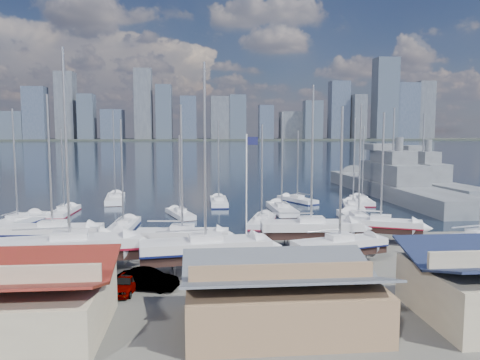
{
  "coord_description": "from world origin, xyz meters",
  "views": [
    {
      "loc": [
        -5.3,
        -54.34,
        12.42
      ],
      "look_at": [
        0.52,
        8.0,
        5.84
      ],
      "focal_mm": 35.0,
      "sensor_mm": 36.0,
      "label": 1
    }
  ],
  "objects": [
    {
      "name": "sailboat_cradle_6",
      "position": [
        15.12,
        -4.68,
        1.99
      ],
      "size": [
        9.12,
        5.78,
        14.44
      ],
      "rotation": [
        0.0,
        0.0,
        -0.41
      ],
      "color": "#2D2D33",
      "rests_on": "ground"
    },
    {
      "name": "sailboat_moored_0",
      "position": [
        -28.94,
        9.04,
        0.31
      ],
      "size": [
        5.52,
        11.13,
        16.02
      ],
      "rotation": [
        0.0,
        0.0,
        1.32
      ],
      "color": "black",
      "rests_on": "water"
    },
    {
      "name": "sailboat_moored_6",
      "position": [
        3.3,
        6.52,
        0.31
      ],
      "size": [
        5.18,
        9.65,
        13.9
      ],
      "rotation": [
        0.0,
        0.0,
        1.28
      ],
      "color": "black",
      "rests_on": "water"
    },
    {
      "name": "far_shore",
      "position": [
        0.0,
        560.0,
        1.1
      ],
      "size": [
        1400.0,
        80.0,
        2.2
      ],
      "primitive_type": "cube",
      "color": "#2D332D",
      "rests_on": "ground"
    },
    {
      "name": "car_a",
      "position": [
        -10.84,
        -18.64,
        0.72
      ],
      "size": [
        2.42,
        4.45,
        1.44
      ],
      "primitive_type": "imported",
      "rotation": [
        0.0,
        0.0,
        -0.18
      ],
      "color": "gray",
      "rests_on": "ground"
    },
    {
      "name": "sailboat_moored_1",
      "position": [
        -25.04,
        16.72,
        0.31
      ],
      "size": [
        2.84,
        9.02,
        13.36
      ],
      "rotation": [
        0.0,
        0.0,
        1.53
      ],
      "color": "black",
      "rests_on": "water"
    },
    {
      "name": "sailboat_moored_9",
      "position": [
        16.33,
        5.85,
        0.32
      ],
      "size": [
        3.54,
        11.21,
        16.75
      ],
      "rotation": [
        0.0,
        0.0,
        1.53
      ],
      "color": "black",
      "rests_on": "water"
    },
    {
      "name": "sailboat_cradle_0",
      "position": [
        -20.09,
        -5.59,
        2.07
      ],
      "size": [
        10.12,
        3.47,
        16.07
      ],
      "rotation": [
        0.0,
        0.0,
        -0.07
      ],
      "color": "#2D2D33",
      "rests_on": "ground"
    },
    {
      "name": "car_c",
      "position": [
        4.29,
        -21.27,
        0.72
      ],
      "size": [
        3.94,
        5.69,
        1.44
      ],
      "primitive_type": "imported",
      "rotation": [
        0.0,
        0.0,
        -0.33
      ],
      "color": "gray",
      "rests_on": "ground"
    },
    {
      "name": "sailboat_cradle_4",
      "position": [
        6.72,
        -6.61,
        2.13
      ],
      "size": [
        10.7,
        3.55,
        17.12
      ],
      "rotation": [
        0.0,
        0.0,
        -0.06
      ],
      "color": "#2D2D33",
      "rests_on": "ground"
    },
    {
      "name": "ground",
      "position": [
        0.0,
        -10.0,
        0.0
      ],
      "size": [
        1400.0,
        1400.0,
        0.0
      ],
      "primitive_type": "plane",
      "color": "#605E59",
      "rests_on": "ground"
    },
    {
      "name": "sailboat_moored_3",
      "position": [
        -14.52,
        4.5,
        0.31
      ],
      "size": [
        3.29,
        9.83,
        14.48
      ],
      "rotation": [
        0.0,
        0.0,
        1.51
      ],
      "color": "black",
      "rests_on": "water"
    },
    {
      "name": "sailboat_cradle_2",
      "position": [
        -6.76,
        -8.5,
        2.02
      ],
      "size": [
        9.29,
        3.33,
        14.95
      ],
      "rotation": [
        0.0,
        0.0,
        -0.09
      ],
      "color": "#2D2D33",
      "rests_on": "ground"
    },
    {
      "name": "car_d",
      "position": [
        7.28,
        -20.44,
        0.71
      ],
      "size": [
        2.77,
        5.17,
        1.43
      ],
      "primitive_type": "imported",
      "rotation": [
        0.0,
        0.0,
        -0.16
      ],
      "color": "gray",
      "rests_on": "ground"
    },
    {
      "name": "naval_ship_east",
      "position": [
        31.78,
        31.14,
        1.67
      ],
      "size": [
        9.31,
        50.33,
        18.51
      ],
      "rotation": [
        0.0,
        0.0,
        1.6
      ],
      "color": "slate",
      "rests_on": "water"
    },
    {
      "name": "sailboat_moored_7",
      "position": [
        7.63,
        15.38,
        0.32
      ],
      "size": [
        3.34,
        10.66,
        15.94
      ],
      "rotation": [
        0.0,
        0.0,
        1.61
      ],
      "color": "black",
      "rests_on": "water"
    },
    {
      "name": "water",
      "position": [
        0.0,
        300.0,
        -0.15
      ],
      "size": [
        1400.0,
        600.0,
        0.4
      ],
      "primitive_type": "cube",
      "color": "#1A253E",
      "rests_on": "ground"
    },
    {
      "name": "naval_ship_west",
      "position": [
        42.32,
        40.34,
        1.67
      ],
      "size": [
        9.68,
        39.54,
        17.52
      ],
      "rotation": [
        0.0,
        0.0,
        1.66
      ],
      "color": "slate",
      "rests_on": "water"
    },
    {
      "name": "car_b",
      "position": [
        -9.25,
        -18.09,
        0.8
      ],
      "size": [
        5.14,
        3.05,
        1.6
      ],
      "primitive_type": "imported",
      "rotation": [
        0.0,
        0.0,
        1.27
      ],
      "color": "gray",
      "rests_on": "ground"
    },
    {
      "name": "sailboat_moored_5",
      "position": [
        -1.61,
        23.77,
        0.31
      ],
      "size": [
        2.82,
        9.92,
        14.81
      ],
      "rotation": [
        0.0,
        0.0,
        1.57
      ],
      "color": "black",
      "rests_on": "water"
    },
    {
      "name": "shed_grey",
      "position": [
        0.0,
        -26.0,
        2.15
      ],
      "size": [
        12.6,
        8.4,
        4.17
      ],
      "color": "#8C6B4C",
      "rests_on": "ground"
    },
    {
      "name": "sailboat_moored_10",
      "position": [
        19.47,
        17.22,
        0.31
      ],
      "size": [
        5.27,
        10.54,
        15.17
      ],
      "rotation": [
        0.0,
        0.0,
        1.32
      ],
      "color": "black",
      "rests_on": "water"
    },
    {
      "name": "sailboat_cradle_3",
      "position": [
        -4.59,
        -14.45,
        2.18
      ],
      "size": [
        11.67,
        4.62,
        18.17
      ],
      "rotation": [
        0.0,
        0.0,
        0.13
      ],
      "color": "#2D2D33",
      "rests_on": "ground"
    },
    {
      "name": "skyline",
      "position": [
        -7.83,
        553.76,
        39.09
      ],
      "size": [
        639.14,
        43.8,
        107.69
      ],
      "color": "#475166",
      "rests_on": "far_shore"
    },
    {
      "name": "sailboat_cradle_7",
      "position": [
        21.42,
        -13.11,
        2.01
      ],
      "size": [
        9.24,
        4.58,
        14.64
      ],
      "rotation": [
        0.0,
        0.0,
        0.24
      ],
      "color": "#2D2D33",
      "rests_on": "ground"
    },
    {
      "name": "sailboat_cradle_1",
      "position": [
        -16.4,
        -13.1,
        2.25
      ],
      "size": [
        12.57,
        5.2,
        19.44
      ],
      "rotation": [
        0.0,
        0.0,
        0.15
      ],
      "color": "#2D2D33",
      "rests_on": "ground"
    },
    {
      "name": "sailboat_moored_8",
      "position": [
        12.19,
        25.22,
        0.31
      ],
      "size": [
        6.1,
        8.9,
        13.05
      ],
      "rotation": [
        0.0,
        0.0,
        2.04
      ],
      "color": "black",
      "rests_on": "water"
    },
    {
      "name": "sailboat_moored_2",
      "position": [
        -19.54,
        28.49,
        0.32
      ],
      "size": [
        4.44,
        11.35,
        16.68
      ],
      "rotation": [
        0.0,
        0.0,
        1.7
      ],
      "color": "black",
      "rests_on": "water"
    },
    {
      "name": "sailboat_moored_11",
      "position": [
        23.02,
        22.99,
        0.31
      ],
      "size": [
        3.8,
        9.5,
        13.81
      ],
      "rotation": [
        0.0,
        0.0,
        1.44
      ],
      "color": "black",
      "rests_on": "water"
    },
    {
      "name": "sailboat_moored_4",
      "position": [
        -7.75,
        13.21,
        0.33
      ],
      "size": [
        4.79,
        8.48,
        12.35
      ],
      "rotation": [
        0.0,
        0.0,
        1.9
      ],
      "color": "black",
      "rests_on": "water"
    },
    {
      "name": "flagpole",
      "position": [
        -0.76,
        -12.92,
        7.01
      ],
      "size": [
        1.07,
        0.12,
        12.15
      ],
      "color": "white",
      "rests_on": "ground"
    },
    {
      "name": "sailboat_cradle_5",
      "position": [
        7.61,
        -13.64,
        2.0
      ],
      "size": [
        9.31,
        4.84,
        14.6
      ],
      "rotation": [
        0.0,
        0.0,
        0.27
      ],
      "color": "#2D2D33",
      "rests_on": "ground"
    }
  ]
}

